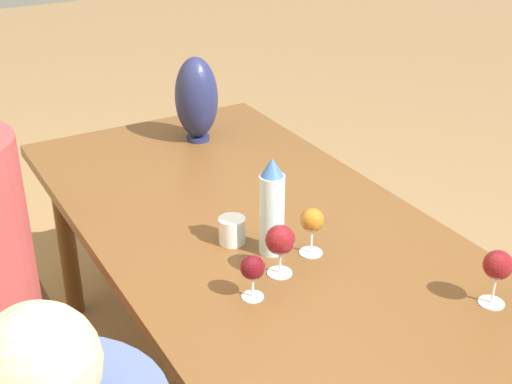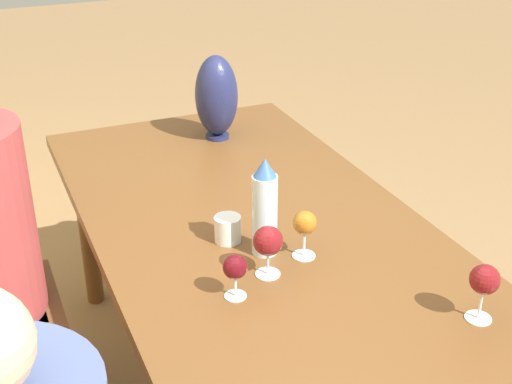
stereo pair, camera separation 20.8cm
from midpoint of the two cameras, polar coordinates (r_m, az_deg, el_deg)
name	(u,v)px [view 1 (the left image)]	position (r m, az deg, el deg)	size (l,w,h in m)	color
dining_table	(289,272)	(2.02, -0.28, -6.48)	(2.26, 0.95, 0.72)	brown
water_bottle	(272,208)	(1.91, -1.84, -1.34)	(0.07, 0.07, 0.28)	silver
water_tumbler	(232,230)	(2.01, -4.90, -3.16)	(0.08, 0.08, 0.08)	silver
vase	(196,98)	(2.66, -7.04, 7.42)	(0.16, 0.16, 0.32)	#1E234C
wine_glass_0	(253,269)	(1.75, -3.69, -6.27)	(0.06, 0.06, 0.12)	silver
wine_glass_2	(280,241)	(1.83, -1.30, -4.02)	(0.08, 0.08, 0.14)	silver
wine_glass_3	(312,222)	(1.92, 1.43, -2.46)	(0.07, 0.07, 0.14)	silver
wine_glass_4	(498,266)	(1.78, 15.65, -5.85)	(0.07, 0.07, 0.15)	silver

